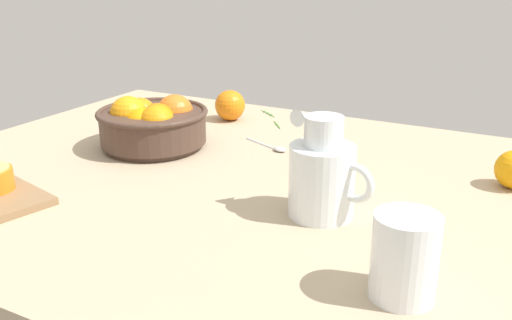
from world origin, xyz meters
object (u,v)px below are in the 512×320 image
object	(u,v)px
spoon	(272,146)
juice_pitcher	(322,181)
loose_orange_1	(230,105)
fruit_bowl	(152,124)
juice_glass	(404,262)

from	to	relation	value
spoon	juice_pitcher	bearing A→B (deg)	-50.33
spoon	loose_orange_1	bearing A→B (deg)	141.87
fruit_bowl	loose_orange_1	size ratio (longest dim) A/B	3.10
fruit_bowl	loose_orange_1	world-z (taller)	fruit_bowl
juice_glass	spoon	bearing A→B (deg)	132.07
loose_orange_1	spoon	size ratio (longest dim) A/B	0.61
juice_pitcher	spoon	bearing A→B (deg)	129.67
juice_pitcher	spoon	distance (cm)	35.52
fruit_bowl	juice_pitcher	size ratio (longest dim) A/B	1.40
juice_pitcher	juice_glass	bearing A→B (deg)	-44.52
loose_orange_1	spoon	bearing A→B (deg)	-38.13
juice_pitcher	juice_glass	size ratio (longest dim) A/B	1.58
spoon	fruit_bowl	bearing A→B (deg)	-154.23
fruit_bowl	spoon	bearing A→B (deg)	25.77
fruit_bowl	loose_orange_1	xyz separation A→B (cm)	(3.82, 27.16, -1.44)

